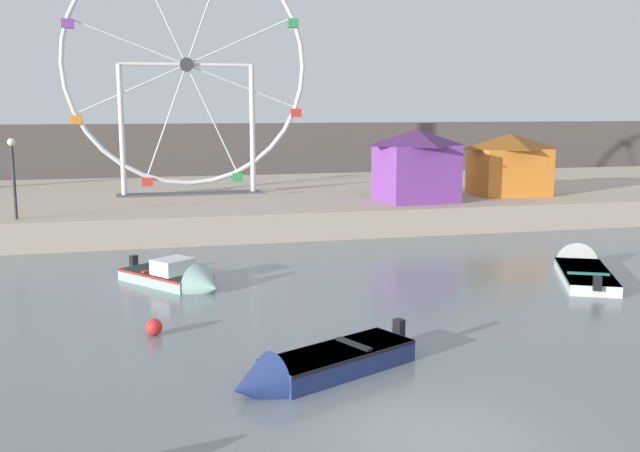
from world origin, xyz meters
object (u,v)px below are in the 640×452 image
at_px(motorboat_seafoam, 182,279).
at_px(carnival_booth_purple_stall, 416,164).
at_px(motorboat_navy_blue, 312,367).
at_px(motorboat_pale_grey, 580,268).
at_px(ferris_wheel_white_frame, 187,69).
at_px(promenade_lamp_near, 13,165).
at_px(carnival_booth_orange_canopy, 509,163).
at_px(mooring_buoy_orange, 154,327).

xyz_separation_m(motorboat_seafoam, carnival_booth_purple_stall, (11.89, 9.71, 2.82)).
bearing_deg(motorboat_seafoam, motorboat_navy_blue, -23.04).
bearing_deg(motorboat_pale_grey, motorboat_seafoam, 109.82).
bearing_deg(motorboat_navy_blue, ferris_wheel_white_frame, -113.55).
bearing_deg(carnival_booth_purple_stall, promenade_lamp_near, -177.21).
bearing_deg(carnival_booth_orange_canopy, mooring_buoy_orange, -138.56).
height_order(carnival_booth_orange_canopy, mooring_buoy_orange, carnival_booth_orange_canopy).
bearing_deg(promenade_lamp_near, motorboat_navy_blue, -63.43).
bearing_deg(ferris_wheel_white_frame, promenade_lamp_near, -136.96).
bearing_deg(motorboat_seafoam, ferris_wheel_white_frame, 137.76).
distance_m(motorboat_navy_blue, mooring_buoy_orange, 5.15).
distance_m(motorboat_navy_blue, carnival_booth_orange_canopy, 25.24).
height_order(motorboat_navy_blue, ferris_wheel_white_frame, ferris_wheel_white_frame).
relative_size(carnival_booth_purple_stall, carnival_booth_orange_canopy, 0.96).
xyz_separation_m(promenade_lamp_near, mooring_buoy_orange, (5.24, -13.04, -3.26)).
distance_m(promenade_lamp_near, mooring_buoy_orange, 14.43).
height_order(motorboat_navy_blue, motorboat_pale_grey, motorboat_pale_grey).
height_order(carnival_booth_purple_stall, mooring_buoy_orange, carnival_booth_purple_stall).
bearing_deg(motorboat_seafoam, carnival_booth_orange_canopy, 84.51).
bearing_deg(motorboat_navy_blue, motorboat_seafoam, -101.67).
distance_m(motorboat_seafoam, promenade_lamp_near, 10.63).
distance_m(motorboat_navy_blue, carnival_booth_purple_stall, 21.24).
relative_size(motorboat_pale_grey, promenade_lamp_near, 1.69).
bearing_deg(ferris_wheel_white_frame, motorboat_navy_blue, -87.65).
xyz_separation_m(ferris_wheel_white_frame, carnival_booth_purple_stall, (10.59, -5.30, -4.68)).
bearing_deg(carnival_booth_purple_stall, motorboat_pale_grey, -82.39).
distance_m(ferris_wheel_white_frame, carnival_booth_purple_stall, 12.74).
xyz_separation_m(motorboat_pale_grey, motorboat_seafoam, (-13.89, 1.35, 0.07)).
relative_size(motorboat_pale_grey, carnival_booth_orange_canopy, 1.39).
bearing_deg(promenade_lamp_near, carnival_booth_purple_stall, 5.42).
xyz_separation_m(motorboat_pale_grey, carnival_booth_orange_canopy, (3.67, 12.23, 2.73)).
distance_m(ferris_wheel_white_frame, promenade_lamp_near, 11.14).
xyz_separation_m(carnival_booth_orange_canopy, promenade_lamp_near, (-23.78, -2.90, 0.56)).
distance_m(ferris_wheel_white_frame, mooring_buoy_orange, 21.55).
bearing_deg(carnival_booth_orange_canopy, carnival_booth_purple_stall, -167.52).
height_order(motorboat_pale_grey, mooring_buoy_orange, motorboat_pale_grey).
bearing_deg(mooring_buoy_orange, motorboat_pale_grey, 13.97).
distance_m(motorboat_navy_blue, motorboat_pale_grey, 13.91).
relative_size(ferris_wheel_white_frame, mooring_buoy_orange, 29.41).
bearing_deg(carnival_booth_orange_canopy, promenade_lamp_near, -172.29).
xyz_separation_m(motorboat_seafoam, promenade_lamp_near, (-6.22, 7.99, 3.22)).
height_order(motorboat_seafoam, promenade_lamp_near, promenade_lamp_near).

